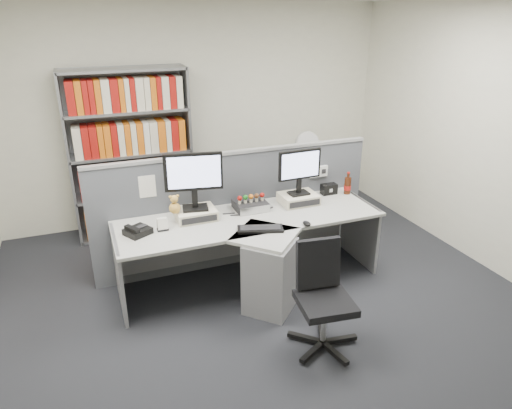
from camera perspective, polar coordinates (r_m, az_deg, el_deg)
name	(u,v)px	position (r m, az deg, el deg)	size (l,w,h in m)	color
ground	(282,327)	(4.27, 3.24, -14.68)	(5.50, 5.50, 0.00)	#292A30
room_shell	(288,127)	(3.49, 3.89, 9.40)	(5.04, 5.54, 2.72)	white
partition	(236,208)	(4.96, -2.44, -0.40)	(3.00, 0.08, 1.27)	#565A62
desk	(258,251)	(4.49, 0.25, -5.73)	(2.60, 1.20, 0.72)	#B5B6AF
monitor_riser_left	(196,214)	(4.54, -7.37, -1.14)	(0.38, 0.31, 0.10)	beige
monitor_riser_right	(299,199)	(4.89, 5.21, 0.73)	(0.38, 0.31, 0.10)	beige
monitor_left	(194,176)	(4.41, -7.62, 3.42)	(0.54, 0.21, 0.56)	black
monitor_right	(300,168)	(4.78, 5.34, 4.43)	(0.46, 0.16, 0.47)	black
desktop_pc	(250,205)	(4.72, -0.68, -0.11)	(0.32, 0.28, 0.08)	black
figurines	(251,197)	(4.67, -0.61, 0.88)	(0.29, 0.05, 0.09)	beige
keyboard	(260,229)	(4.29, 0.53, -2.97)	(0.44, 0.27, 0.03)	black
mouse	(307,224)	(4.40, 6.21, -2.33)	(0.07, 0.11, 0.04)	black
desk_phone	(137,231)	(4.33, -14.28, -3.15)	(0.27, 0.27, 0.09)	black
desk_calendar	(162,225)	(4.35, -11.34, -2.48)	(0.10, 0.08, 0.12)	black
plush_toy	(175,206)	(4.43, -9.90, -0.13)	(0.11, 0.11, 0.19)	gold
speaker	(329,189)	(5.18, 8.88, 1.88)	(0.17, 0.10, 0.11)	black
cola_bottle	(348,186)	(5.20, 11.10, 2.27)	(0.08, 0.08, 0.25)	#3F190A
shelving_unit	(131,157)	(5.78, -14.96, 5.67)	(1.41, 0.40, 2.00)	gray
filing_cabinet	(305,195)	(6.14, 5.95, 1.15)	(0.45, 0.61, 0.70)	gray
desk_fan	(307,146)	(5.93, 6.21, 7.10)	(0.30, 0.18, 0.50)	white
office_chair	(322,294)	(3.87, 8.08, -10.70)	(0.58, 0.58, 0.88)	silver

